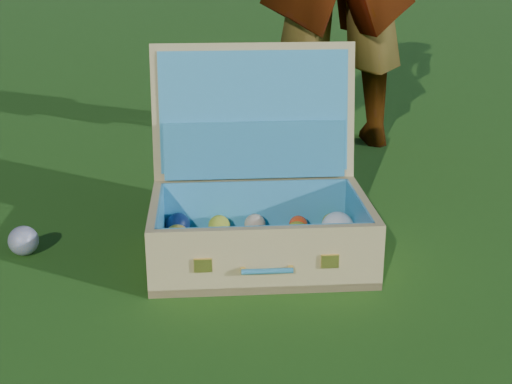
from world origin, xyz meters
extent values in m
plane|color=#215114|center=(0.00, 0.00, 0.00)|extent=(60.00, 60.00, 0.00)
sphere|color=#4265AB|center=(-0.73, -0.03, 0.04)|extent=(0.08, 0.08, 0.08)
cube|color=tan|center=(-0.11, -0.17, 0.01)|extent=(0.58, 0.41, 0.02)
cube|color=tan|center=(-0.13, -0.34, 0.08)|extent=(0.55, 0.06, 0.17)
cube|color=tan|center=(-0.10, 0.01, 0.08)|extent=(0.55, 0.06, 0.17)
cube|color=tan|center=(-0.38, -0.15, 0.08)|extent=(0.04, 0.33, 0.17)
cube|color=tan|center=(0.15, -0.18, 0.08)|extent=(0.04, 0.33, 0.17)
cube|color=teal|center=(-0.11, -0.17, 0.02)|extent=(0.53, 0.36, 0.01)
cube|color=teal|center=(-0.13, -0.33, 0.09)|extent=(0.51, 0.04, 0.15)
cube|color=teal|center=(-0.10, 0.00, 0.09)|extent=(0.51, 0.04, 0.15)
cube|color=teal|center=(-0.37, -0.15, 0.09)|extent=(0.03, 0.33, 0.15)
cube|color=teal|center=(0.14, -0.18, 0.09)|extent=(0.03, 0.33, 0.15)
cube|color=tan|center=(-0.10, 0.06, 0.35)|extent=(0.56, 0.13, 0.37)
cube|color=teal|center=(-0.10, 0.05, 0.35)|extent=(0.52, 0.09, 0.32)
cube|color=teal|center=(-0.10, 0.02, 0.25)|extent=(0.50, 0.08, 0.16)
cube|color=#F2C659|center=(-0.27, -0.34, 0.08)|extent=(0.04, 0.01, 0.03)
cube|color=#F2C659|center=(0.02, -0.36, 0.08)|extent=(0.04, 0.01, 0.03)
cylinder|color=teal|center=(-0.13, -0.37, 0.07)|extent=(0.12, 0.02, 0.01)
cube|color=#F2C659|center=(-0.18, -0.35, 0.07)|extent=(0.01, 0.02, 0.01)
cube|color=#F2C659|center=(-0.07, -0.36, 0.07)|extent=(0.01, 0.02, 0.01)
sphere|color=#FF4215|center=(-0.33, -0.27, 0.05)|extent=(0.05, 0.05, 0.05)
sphere|color=orange|center=(-0.23, -0.28, 0.06)|extent=(0.07, 0.07, 0.07)
sphere|color=gold|center=(-0.12, -0.27, 0.06)|extent=(0.06, 0.06, 0.06)
sphere|color=beige|center=(-0.02, -0.30, 0.07)|extent=(0.08, 0.08, 0.08)
sphere|color=white|center=(0.08, -0.30, 0.06)|extent=(0.07, 0.07, 0.07)
sphere|color=#0E1E48|center=(-0.33, -0.19, 0.05)|extent=(0.06, 0.06, 0.06)
sphere|color=gold|center=(-0.23, -0.20, 0.06)|extent=(0.06, 0.06, 0.06)
sphere|color=#B61A0E|center=(-0.12, -0.20, 0.05)|extent=(0.04, 0.04, 0.04)
sphere|color=#B61A0E|center=(0.00, -0.22, 0.05)|extent=(0.04, 0.04, 0.04)
sphere|color=white|center=(0.10, -0.21, 0.05)|extent=(0.05, 0.05, 0.05)
sphere|color=orange|center=(-0.32, -0.11, 0.06)|extent=(0.07, 0.07, 0.07)
sphere|color=gold|center=(-0.23, -0.13, 0.05)|extent=(0.05, 0.05, 0.05)
sphere|color=#FF4215|center=(-0.11, -0.14, 0.06)|extent=(0.06, 0.06, 0.06)
sphere|color=gold|center=(-0.01, -0.13, 0.06)|extent=(0.06, 0.06, 0.06)
sphere|color=white|center=(0.10, -0.14, 0.07)|extent=(0.09, 0.09, 0.09)
sphere|color=#0E1E48|center=(-0.32, -0.02, 0.06)|extent=(0.06, 0.06, 0.06)
sphere|color=gold|center=(-0.21, -0.04, 0.06)|extent=(0.06, 0.06, 0.06)
sphere|color=beige|center=(-0.11, -0.04, 0.05)|extent=(0.06, 0.06, 0.06)
sphere|color=#FF4215|center=(0.01, -0.06, 0.05)|extent=(0.05, 0.05, 0.05)
sphere|color=gold|center=(0.10, -0.07, 0.05)|extent=(0.06, 0.06, 0.06)
camera|label=1|loc=(-0.37, -1.83, 0.79)|focal=50.00mm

